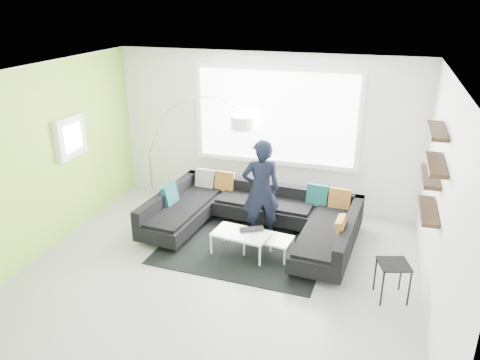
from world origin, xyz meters
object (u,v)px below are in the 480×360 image
at_px(person, 261,190).
at_px(arc_lamp, 149,153).
at_px(sectional_sofa, 252,220).
at_px(coffee_table, 255,244).
at_px(side_table, 392,281).
at_px(laptop, 253,231).

bearing_deg(person, arc_lamp, -39.82).
xyz_separation_m(sectional_sofa, arc_lamp, (-2.11, 0.61, 0.74)).
height_order(coffee_table, arc_lamp, arc_lamp).
distance_m(arc_lamp, side_table, 4.66).
distance_m(coffee_table, person, 0.85).
height_order(sectional_sofa, coffee_table, sectional_sofa).
xyz_separation_m(arc_lamp, laptop, (2.25, -1.09, -0.67)).
relative_size(sectional_sofa, laptop, 7.61).
bearing_deg(person, coffee_table, 70.92).
xyz_separation_m(side_table, laptop, (-2.03, 0.58, 0.11)).
relative_size(coffee_table, side_table, 2.09).
xyz_separation_m(coffee_table, person, (-0.05, 0.53, 0.66)).
relative_size(person, laptop, 3.74).
relative_size(arc_lamp, side_table, 4.02).
bearing_deg(side_table, laptop, 164.03).
relative_size(coffee_table, person, 0.65).
distance_m(arc_lamp, laptop, 2.59).
relative_size(side_table, person, 0.31).
distance_m(side_table, laptop, 2.12).
height_order(arc_lamp, side_table, arc_lamp).
bearing_deg(sectional_sofa, arc_lamp, 168.34).
distance_m(person, laptop, 0.68).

